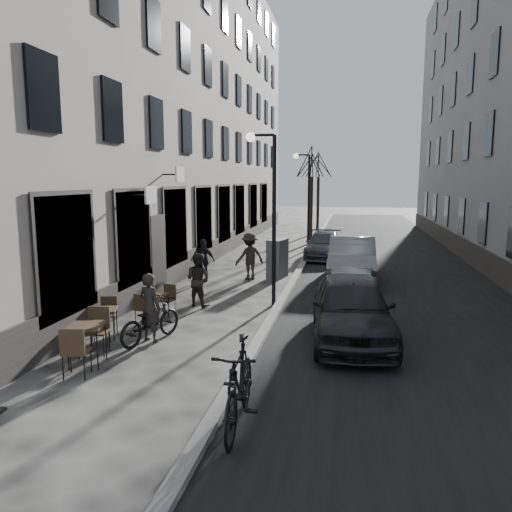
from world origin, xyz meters
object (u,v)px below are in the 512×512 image
(pedestrian_mid, at_px, (250,256))
(car_near, at_px, (352,308))
(streetlamp_far, at_px, (306,190))
(tree_near, at_px, (312,163))
(streetlamp_near, at_px, (268,199))
(pedestrian_near, at_px, (198,280))
(car_mid, at_px, (352,259))
(car_far, at_px, (324,245))
(tree_far, at_px, (319,166))
(pedestrian_far, at_px, (203,260))
(bistro_set_c, at_px, (156,304))
(bistro_set_a, at_px, (87,340))
(utility_cabinet, at_px, (277,258))
(moped, at_px, (239,385))
(bicycle, at_px, (150,321))
(bistro_set_b, at_px, (104,320))

(pedestrian_mid, relative_size, car_near, 0.39)
(streetlamp_far, height_order, tree_near, tree_near)
(streetlamp_near, height_order, pedestrian_near, streetlamp_near)
(car_mid, height_order, car_far, car_mid)
(streetlamp_far, height_order, tree_far, tree_far)
(pedestrian_near, relative_size, pedestrian_far, 1.02)
(streetlamp_near, xyz_separation_m, bistro_set_c, (-2.69, -2.17, -2.73))
(bistro_set_a, xyz_separation_m, bistro_set_c, (0.10, 3.40, -0.09))
(streetlamp_far, bearing_deg, bistro_set_c, -100.76)
(tree_far, xyz_separation_m, bistro_set_a, (-2.86, -26.57, -4.15))
(streetlamp_far, height_order, pedestrian_far, streetlamp_far)
(utility_cabinet, relative_size, car_far, 0.35)
(pedestrian_near, relative_size, moped, 0.72)
(bistro_set_c, height_order, car_near, car_near)
(pedestrian_far, bearing_deg, bistro_set_c, -83.39)
(streetlamp_far, relative_size, car_near, 1.13)
(streetlamp_far, height_order, car_near, streetlamp_far)
(car_near, bearing_deg, streetlamp_far, 95.12)
(bicycle, distance_m, pedestrian_near, 3.38)
(pedestrian_mid, bearing_deg, streetlamp_far, -135.54)
(streetlamp_near, bearing_deg, pedestrian_near, -164.61)
(tree_far, xyz_separation_m, pedestrian_near, (-2.09, -21.55, -3.86))
(pedestrian_mid, height_order, pedestrian_far, pedestrian_mid)
(pedestrian_near, bearing_deg, bistro_set_a, 98.87)
(tree_near, relative_size, bistro_set_b, 3.79)
(car_near, relative_size, car_mid, 0.94)
(bistro_set_b, relative_size, car_mid, 0.31)
(car_near, bearing_deg, car_far, 91.73)
(pedestrian_mid, xyz_separation_m, moped, (2.11, -11.16, -0.21))
(streetlamp_far, bearing_deg, bistro_set_a, -99.02)
(car_near, distance_m, car_mid, 7.30)
(tree_far, relative_size, moped, 2.56)
(bistro_set_a, xyz_separation_m, car_far, (3.96, 14.96, 0.10))
(streetlamp_far, height_order, pedestrian_near, streetlamp_far)
(utility_cabinet, bearing_deg, tree_near, 101.37)
(bistro_set_b, bearing_deg, pedestrian_mid, 57.82)
(bistro_set_c, relative_size, utility_cabinet, 0.99)
(bicycle, xyz_separation_m, pedestrian_mid, (0.81, 7.58, 0.38))
(bistro_set_b, relative_size, pedestrian_mid, 0.85)
(bistro_set_b, bearing_deg, utility_cabinet, 52.55)
(bistro_set_b, relative_size, car_far, 0.36)
(streetlamp_near, relative_size, bistro_set_a, 2.91)
(streetlamp_far, distance_m, car_near, 15.32)
(pedestrian_far, distance_m, car_far, 7.63)
(bistro_set_c, distance_m, utility_cabinet, 6.82)
(car_far, relative_size, moped, 1.90)
(bistro_set_a, distance_m, pedestrian_far, 8.53)
(car_near, xyz_separation_m, car_far, (-1.30, 12.33, -0.15))
(tree_far, relative_size, bistro_set_b, 3.79)
(streetlamp_far, xyz_separation_m, pedestrian_far, (-2.93, -9.04, -2.37))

